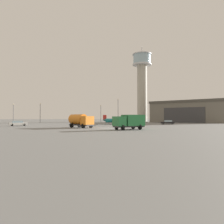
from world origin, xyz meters
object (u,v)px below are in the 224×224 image
airplane_teal (115,120)px  light_post_east (101,112)px  car_black (168,122)px  truck_box_green (129,121)px  light_post_west (13,111)px  control_tower (142,80)px  truck_fuel_tanker_orange (80,120)px  light_post_centre (118,109)px  car_white (18,123)px  light_post_north (40,111)px

airplane_teal → light_post_east: size_ratio=1.30×
car_black → truck_box_green: bearing=78.8°
car_black → light_post_west: bearing=-5.7°
car_black → light_post_west: (-60.01, 27.21, 4.21)m
control_tower → truck_fuel_tanker_orange: (-25.73, -64.98, -20.73)m
truck_box_green → light_post_west: size_ratio=0.76×
light_post_west → light_post_centre: 45.90m
car_white → car_black: (43.60, 8.63, -0.00)m
airplane_teal → car_black: bearing=-4.1°
car_black → control_tower: bearing=-71.4°
car_black → light_post_east: (-21.78, 29.83, 4.07)m
truck_box_green → car_black: 31.24m
truck_fuel_tanker_orange → light_post_north: (-21.39, 41.71, 3.23)m
light_post_north → light_post_west: bearing=160.3°
car_black → light_post_centre: 26.80m
truck_fuel_tanker_orange → light_post_north: 46.98m
control_tower → light_post_north: (-47.13, -23.28, -17.50)m
airplane_teal → car_white: (-26.88, -10.25, -0.70)m
truck_box_green → light_post_east: light_post_east is taller
light_post_north → truck_fuel_tanker_orange: bearing=-62.8°
airplane_teal → light_post_east: light_post_east is taller
truck_box_green → truck_fuel_tanker_orange: (-10.03, 7.90, 0.09)m
light_post_west → airplane_teal: bearing=-30.6°
truck_box_green → control_tower: bearing=-127.8°
airplane_teal → truck_box_green: bearing=-86.3°
airplane_teal → car_white: 28.78m
car_white → airplane_teal: bearing=-9.6°
light_post_north → control_tower: bearing=26.3°
truck_box_green → car_black: (15.58, 27.06, -0.85)m
control_tower → truck_box_green: size_ratio=6.43×
airplane_teal → car_white: size_ratio=2.13×
car_white → light_post_west: size_ratio=0.59×
car_white → light_post_east: light_post_east is taller
control_tower → car_white: bearing=-128.8°
control_tower → light_post_east: size_ratio=5.06×
truck_fuel_tanker_orange → light_post_east: light_post_east is taller
truck_box_green → truck_fuel_tanker_orange: truck_fuel_tanker_orange is taller
truck_box_green → car_white: size_ratio=1.29×
light_post_west → light_post_east: size_ratio=1.03×
airplane_teal → light_post_north: light_post_north is taller
car_black → light_post_north: light_post_north is taller
car_white → light_post_centre: 42.61m
airplane_teal → light_post_north: 36.98m
airplane_teal → light_post_centre: bearing=85.0°
airplane_teal → light_post_west: (-43.30, 25.59, 3.51)m
truck_box_green → light_post_north: 58.81m
light_post_north → light_post_centre: (32.58, -0.56, 1.01)m
truck_fuel_tanker_orange → car_white: 20.87m
truck_fuel_tanker_orange → light_post_east: bearing=129.2°
control_tower → car_black: (-0.12, -45.83, -21.67)m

